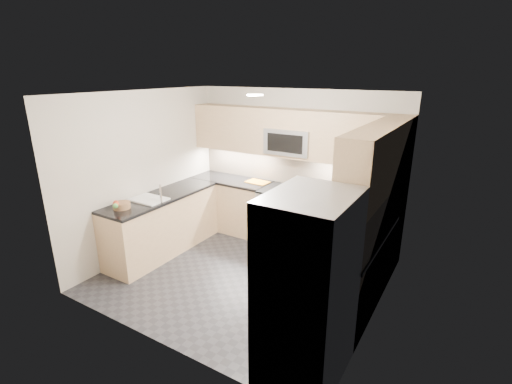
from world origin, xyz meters
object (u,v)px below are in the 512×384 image
object	(u,v)px
microwave	(290,141)
fruit_basket	(122,205)
gas_range	(285,217)
refrigerator	(308,289)
utensil_bowl	(376,201)
cutting_board	(257,182)

from	to	relation	value
microwave	fruit_basket	size ratio (longest dim) A/B	3.23
gas_range	fruit_basket	bearing A→B (deg)	-128.22
refrigerator	utensil_bowl	size ratio (longest dim) A/B	7.55
microwave	cutting_board	world-z (taller)	microwave
gas_range	microwave	bearing A→B (deg)	90.00
gas_range	cutting_board	xyz separation A→B (m)	(-0.59, 0.09, 0.49)
gas_range	cutting_board	world-z (taller)	cutting_board
utensil_bowl	fruit_basket	xyz separation A→B (m)	(-2.99, -1.96, -0.03)
utensil_bowl	gas_range	bearing A→B (deg)	179.81
gas_range	fruit_basket	size ratio (longest dim) A/B	3.86
utensil_bowl	cutting_board	bearing A→B (deg)	177.25
utensil_bowl	fruit_basket	world-z (taller)	utensil_bowl
gas_range	microwave	world-z (taller)	microwave
utensil_bowl	fruit_basket	distance (m)	3.58
utensil_bowl	refrigerator	bearing A→B (deg)	-89.85
gas_range	utensil_bowl	bearing A→B (deg)	-0.19
cutting_board	microwave	bearing A→B (deg)	3.13
utensil_bowl	cutting_board	distance (m)	2.03
fruit_basket	refrigerator	bearing A→B (deg)	-8.65
refrigerator	fruit_basket	world-z (taller)	refrigerator
microwave	refrigerator	distance (m)	3.04
refrigerator	cutting_board	size ratio (longest dim) A/B	4.74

